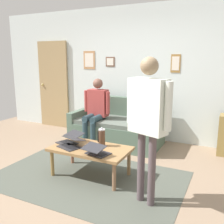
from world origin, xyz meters
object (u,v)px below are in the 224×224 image
object	(u,v)px
laptop_left	(71,144)
french_press	(102,137)
person_standing	(148,113)
person_seated	(96,108)
interior_door	(54,85)
coffee_table	(90,151)
laptop_right	(70,140)
laptop_center	(97,151)
couch	(117,128)

from	to	relation	value
laptop_left	french_press	size ratio (longest dim) A/B	1.39
person_standing	person_seated	distance (m)	2.22
interior_door	french_press	bearing A→B (deg)	141.44
coffee_table	laptop_right	bearing A→B (deg)	-6.72
laptop_left	laptop_center	xyz separation A→B (m)	(-0.47, 0.10, 0.00)
couch	laptop_right	xyz separation A→B (m)	(0.14, 1.42, 0.16)
laptop_center	french_press	distance (m)	0.35
laptop_center	person_seated	bearing A→B (deg)	-60.43
couch	laptop_left	distance (m)	1.57
laptop_center	person_standing	distance (m)	0.96
couch	laptop_left	size ratio (longest dim) A/B	4.41
interior_door	laptop_center	size ratio (longest dim) A/B	5.76
interior_door	laptop_center	xyz separation A→B (m)	(-2.40, 2.16, -0.56)
interior_door	person_standing	bearing A→B (deg)	143.71
french_press	person_seated	world-z (taller)	person_seated
couch	french_press	size ratio (longest dim) A/B	6.13
couch	person_seated	bearing A→B (deg)	32.83
person_seated	couch	bearing A→B (deg)	-147.17
laptop_right	french_press	bearing A→B (deg)	-170.09
laptop_left	french_press	world-z (taller)	french_press
laptop_center	french_press	xyz separation A→B (m)	(0.09, -0.32, 0.08)
interior_door	couch	bearing A→B (deg)	165.41
coffee_table	french_press	size ratio (longest dim) A/B	3.97
interior_door	french_press	xyz separation A→B (m)	(-2.31, 1.84, -0.48)
person_seated	laptop_center	bearing A→B (deg)	119.57
coffee_table	laptop_center	size ratio (longest dim) A/B	3.13
person_standing	person_seated	world-z (taller)	person_standing
laptop_right	person_seated	xyz separation A→B (m)	(0.21, -1.19, 0.26)
coffee_table	french_press	bearing A→B (deg)	-130.55
laptop_left	interior_door	bearing A→B (deg)	-47.00
laptop_center	coffee_table	bearing A→B (deg)	-42.24
couch	laptop_left	xyz separation A→B (m)	(0.01, 1.56, 0.16)
interior_door	couch	xyz separation A→B (m)	(-1.94, 0.51, -0.72)
couch	coffee_table	distance (m)	1.49
couch	person_standing	bearing A→B (deg)	123.52
coffee_table	laptop_center	world-z (taller)	laptop_center
interior_door	laptop_left	bearing A→B (deg)	133.00
laptop_right	french_press	xyz separation A→B (m)	(-0.50, -0.09, 0.08)
laptop_center	french_press	bearing A→B (deg)	-73.65
interior_door	coffee_table	xyz separation A→B (m)	(-2.19, 1.97, -0.65)
person_seated	person_standing	bearing A→B (deg)	134.50
laptop_center	laptop_right	xyz separation A→B (m)	(0.60, -0.24, -0.00)
person_standing	french_press	bearing A→B (deg)	-29.17
laptop_right	coffee_table	bearing A→B (deg)	173.28
laptop_right	french_press	distance (m)	0.52
laptop_center	person_standing	xyz separation A→B (m)	(-0.73, 0.14, 0.61)
french_press	person_seated	distance (m)	1.33
couch	person_seated	world-z (taller)	person_seated
couch	french_press	xyz separation A→B (m)	(-0.37, 1.33, 0.24)
coffee_table	person_standing	bearing A→B (deg)	160.83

